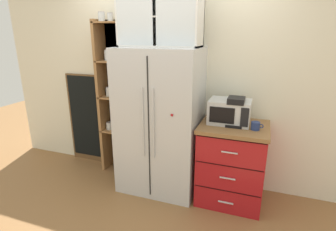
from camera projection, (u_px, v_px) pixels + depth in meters
name	position (u px, v px, depth m)	size (l,w,h in m)	color
ground_plane	(160.00, 186.00, 3.37)	(10.63, 10.63, 0.00)	olive
wall_back_cream	(171.00, 81.00, 3.35)	(4.94, 0.10, 2.55)	silver
refrigerator	(160.00, 122.00, 3.13)	(0.94, 0.68, 1.72)	silver
pantry_shelf_column	(117.00, 96.00, 3.54)	(0.46, 0.29, 2.11)	brown
counter_cabinet	(231.00, 163.00, 2.99)	(0.73, 0.65, 0.91)	#A8161C
microwave	(230.00, 112.00, 2.88)	(0.44, 0.33, 0.26)	silver
coffee_maker	(236.00, 111.00, 2.82)	(0.17, 0.20, 0.31)	black
mug_navy	(256.00, 126.00, 2.70)	(0.12, 0.09, 0.08)	navy
bottle_clear	(235.00, 113.00, 2.83)	(0.07, 0.07, 0.29)	silver
bottle_cobalt	(236.00, 113.00, 2.90)	(0.06, 0.06, 0.26)	navy
upper_cabinet	(161.00, 18.00, 2.83)	(0.90, 0.32, 0.61)	silver
chalkboard_menu	(87.00, 119.00, 3.88)	(0.60, 0.04, 1.31)	brown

